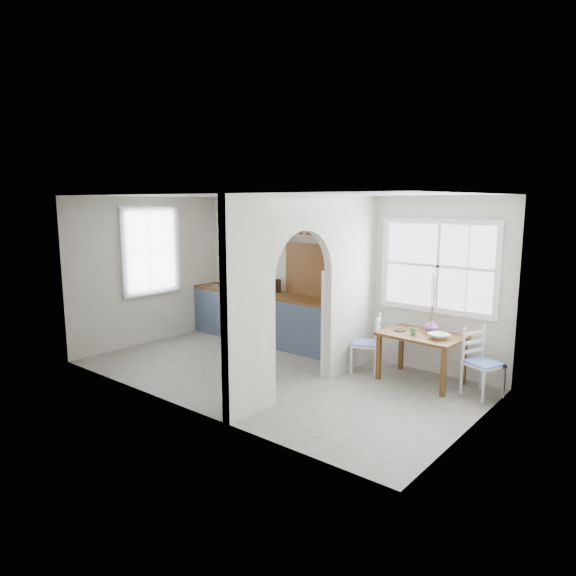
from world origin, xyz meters
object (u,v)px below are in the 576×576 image
Objects in this scene: chair_right at (484,363)px; vase at (431,326)px; dining_table at (421,358)px; kettle at (346,299)px; chair_left at (366,343)px.

chair_right is 0.87m from vase.
dining_table is 0.86m from chair_right.
chair_right is 3.97× the size of kettle.
chair_right is at bearing 5.33° from dining_table.
kettle is (-0.49, 0.20, 0.58)m from chair_left.
chair_right is at bearing -8.40° from vase.
dining_table is 1.50m from kettle.
dining_table is at bearing -115.07° from vase.
chair_left is (-0.84, -0.09, 0.09)m from dining_table.
kettle is at bearing -178.55° from vase.
kettle is (-2.19, 0.08, 0.57)m from chair_right.
dining_table is 0.47m from vase.
dining_table is 1.24× the size of chair_right.
vase reaches higher than dining_table.
chair_right is 2.26m from kettle.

